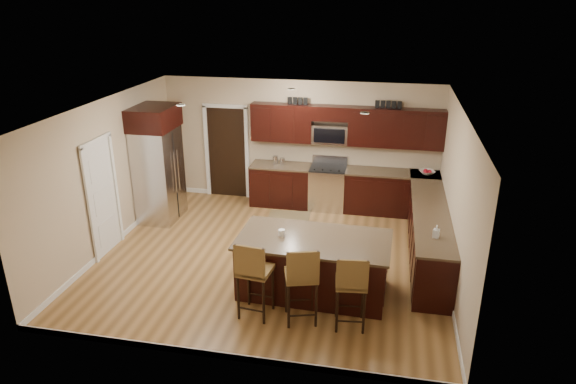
% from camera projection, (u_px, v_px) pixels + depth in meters
% --- Properties ---
extents(floor, '(6.00, 6.00, 0.00)m').
position_uv_depth(floor, '(272.00, 258.00, 9.12)').
color(floor, olive).
rests_on(floor, ground).
extents(ceiling, '(6.00, 6.00, 0.00)m').
position_uv_depth(ceiling, '(270.00, 108.00, 8.13)').
color(ceiling, silver).
rests_on(ceiling, wall_back).
extents(wall_back, '(6.00, 0.00, 6.00)m').
position_uv_depth(wall_back, '(299.00, 143.00, 11.14)').
color(wall_back, tan).
rests_on(wall_back, floor).
extents(wall_left, '(0.00, 5.50, 5.50)m').
position_uv_depth(wall_left, '(108.00, 175.00, 9.17)').
color(wall_left, tan).
rests_on(wall_left, floor).
extents(wall_right, '(0.00, 5.50, 5.50)m').
position_uv_depth(wall_right, '(456.00, 200.00, 8.08)').
color(wall_right, tan).
rests_on(wall_right, floor).
extents(base_cabinets, '(4.02, 3.96, 0.92)m').
position_uv_depth(base_cabinets, '(384.00, 211.00, 9.93)').
color(base_cabinets, black).
rests_on(base_cabinets, floor).
extents(upper_cabinets, '(4.00, 0.33, 0.80)m').
position_uv_depth(upper_cabinets, '(348.00, 125.00, 10.62)').
color(upper_cabinets, black).
rests_on(upper_cabinets, wall_back).
extents(range, '(0.76, 0.64, 1.11)m').
position_uv_depth(range, '(328.00, 187.00, 11.06)').
color(range, silver).
rests_on(range, floor).
extents(microwave, '(0.76, 0.31, 0.40)m').
position_uv_depth(microwave, '(330.00, 134.00, 10.78)').
color(microwave, silver).
rests_on(microwave, upper_cabinets).
extents(doorway, '(0.85, 0.03, 2.06)m').
position_uv_depth(doorway, '(227.00, 153.00, 11.54)').
color(doorway, black).
rests_on(doorway, floor).
extents(pantry_door, '(0.03, 0.80, 2.04)m').
position_uv_depth(pantry_door, '(102.00, 199.00, 9.02)').
color(pantry_door, white).
rests_on(pantry_door, floor).
extents(letter_decor, '(2.20, 0.03, 0.15)m').
position_uv_depth(letter_decor, '(342.00, 103.00, 10.47)').
color(letter_decor, black).
rests_on(letter_decor, upper_cabinets).
extents(island, '(2.36, 1.28, 0.92)m').
position_uv_depth(island, '(313.00, 267.00, 7.97)').
color(island, black).
rests_on(island, floor).
extents(stool_left, '(0.50, 0.50, 1.21)m').
position_uv_depth(stool_left, '(253.00, 271.00, 7.21)').
color(stool_left, brown).
rests_on(stool_left, floor).
extents(stool_mid, '(0.56, 0.56, 1.20)m').
position_uv_depth(stool_mid, '(302.00, 276.00, 7.09)').
color(stool_mid, brown).
rests_on(stool_mid, floor).
extents(stool_right, '(0.47, 0.47, 1.15)m').
position_uv_depth(stool_right, '(351.00, 284.00, 6.97)').
color(stool_right, brown).
rests_on(stool_right, floor).
extents(refrigerator, '(0.79, 1.02, 2.35)m').
position_uv_depth(refrigerator, '(158.00, 163.00, 10.30)').
color(refrigerator, silver).
rests_on(refrigerator, floor).
extents(floor_mat, '(0.92, 0.66, 0.01)m').
position_uv_depth(floor_mat, '(289.00, 216.00, 10.78)').
color(floor_mat, olive).
rests_on(floor_mat, floor).
extents(fruit_bowl, '(0.40, 0.40, 0.07)m').
position_uv_depth(fruit_bowl, '(427.00, 172.00, 10.51)').
color(fruit_bowl, silver).
rests_on(fruit_bowl, base_cabinets).
extents(soap_bottle, '(0.11, 0.11, 0.20)m').
position_uv_depth(soap_bottle, '(436.00, 231.00, 7.79)').
color(soap_bottle, '#B2B2B2').
rests_on(soap_bottle, base_cabinets).
extents(canister_tall, '(0.12, 0.12, 0.19)m').
position_uv_depth(canister_tall, '(275.00, 160.00, 11.07)').
color(canister_tall, silver).
rests_on(canister_tall, base_cabinets).
extents(canister_short, '(0.11, 0.11, 0.15)m').
position_uv_depth(canister_short, '(282.00, 161.00, 11.05)').
color(canister_short, silver).
rests_on(canister_short, base_cabinets).
extents(island_jar, '(0.10, 0.10, 0.10)m').
position_uv_depth(island_jar, '(282.00, 233.00, 7.86)').
color(island_jar, white).
rests_on(island_jar, island).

